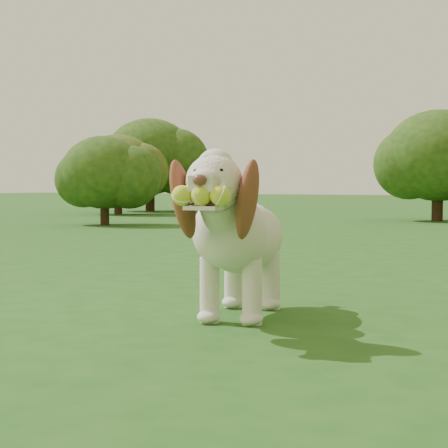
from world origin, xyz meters
The scene contains 6 objects.
ground centered at (0.00, 0.00, 0.00)m, with size 80.00×80.00×0.00m, color #1C4C15.
dog centered at (0.56, 0.49, 0.39)m, with size 0.60×1.12×0.74m.
shrub_a centered at (-5.09, 6.19, 0.78)m, with size 1.28×1.28×1.33m.
shrub_e centered at (-7.45, 9.34, 0.95)m, with size 1.56×1.56×1.61m.
shrub_g centered at (-8.07, 11.22, 1.23)m, with size 2.03×2.03×2.10m.
shrub_b centered at (-1.20, 9.95, 1.07)m, with size 1.76×1.76×1.83m.
Camera 1 is at (2.24, -2.36, 0.60)m, focal length 60.00 mm.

